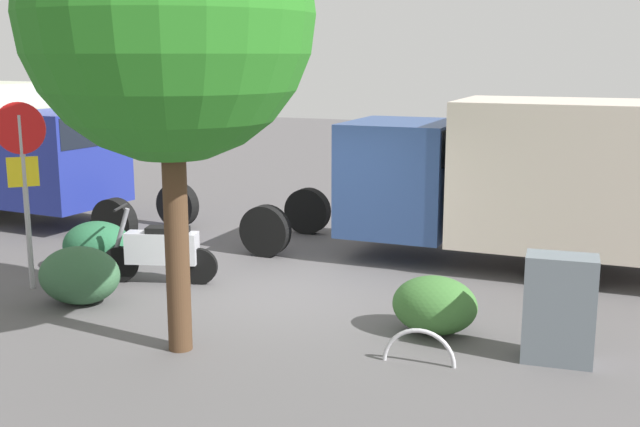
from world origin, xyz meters
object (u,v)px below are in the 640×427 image
Objects in this scene: motorcycle at (161,250)px; stop_sign at (23,166)px; bike_rack_hoop at (419,364)px; street_tree at (168,16)px; utility_cabinet at (559,309)px; box_truck_near at (539,175)px.

stop_sign reaches higher than motorcycle.
bike_rack_hoop is at bearing 173.93° from stop_sign.
stop_sign reaches higher than bike_rack_hoop.
street_tree is 5.49m from utility_cabinet.
stop_sign is 3.29× the size of bike_rack_hoop.
utility_cabinet is 1.48× the size of bike_rack_hoop.
utility_cabinet reaches higher than motorcycle.
bike_rack_hoop is at bearing 81.42° from box_truck_near.
stop_sign is at bearing 13.85° from motorcycle.
motorcycle is 0.63× the size of stop_sign.
bike_rack_hoop is at bearing -167.19° from street_tree.
stop_sign is at bearing -20.64° from street_tree.
utility_cabinet is (-5.97, 0.96, 0.11)m from motorcycle.
stop_sign is at bearing -6.07° from bike_rack_hoop.
box_truck_near is 7.99m from stop_sign.
street_tree is 4.42× the size of utility_cabinet.
box_truck_near is 6.13m from motorcycle.
street_tree is 4.81m from bike_rack_hoop.
box_truck_near is 4.64× the size of motorcycle.
motorcycle is at bearing -149.49° from stop_sign.
box_truck_near reaches higher than motorcycle.
box_truck_near is 4.99m from bike_rack_hoop.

